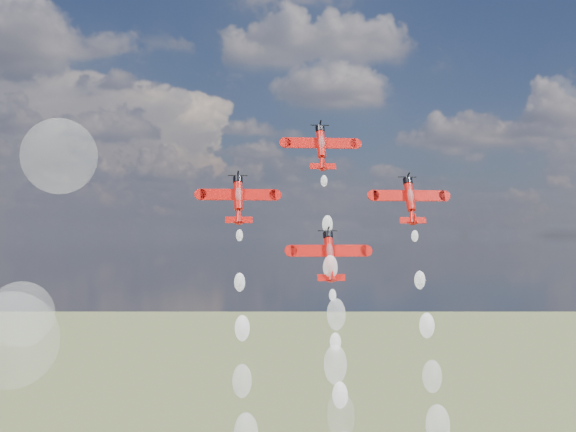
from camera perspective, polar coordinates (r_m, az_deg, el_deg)
The scene contains 4 objects.
plane_lead at distance 133.21m, azimuth 2.38°, elevation 4.98°, with size 11.92×5.76×8.00m.
plane_left at distance 127.06m, azimuth -3.56°, elevation 1.27°, with size 11.92×5.76×8.00m.
plane_right at distance 131.48m, azimuth 8.67°, elevation 1.19°, with size 11.92×5.76×8.00m.
plane_slot at distance 124.45m, azimuth 2.97°, elevation -2.77°, with size 11.92×5.76×8.00m.
Camera 1 is at (-30.76, -124.02, 94.79)m, focal length 50.00 mm.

